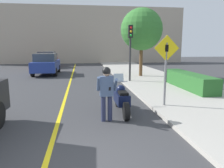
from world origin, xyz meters
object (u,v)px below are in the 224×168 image
(parked_car_blue, at_px, (46,64))
(traffic_light, at_px, (130,42))
(crossing_sign, at_px, (166,64))
(street_tree, at_px, (142,29))
(person_biker, at_px, (107,89))
(parked_car_red, at_px, (47,59))
(motorcycle, at_px, (122,99))

(parked_car_blue, bearing_deg, traffic_light, -40.62)
(crossing_sign, distance_m, street_tree, 8.22)
(parked_car_blue, bearing_deg, crossing_sign, -61.62)
(person_biker, distance_m, traffic_light, 7.30)
(person_biker, height_order, street_tree, street_tree)
(street_tree, bearing_deg, parked_car_blue, 158.73)
(person_biker, distance_m, parked_car_blue, 12.24)
(parked_car_blue, xyz_separation_m, parked_car_red, (-0.85, 6.34, 0.00))
(motorcycle, xyz_separation_m, parked_car_blue, (-4.12, 10.93, 0.37))
(person_biker, relative_size, parked_car_blue, 0.39)
(person_biker, bearing_deg, street_tree, 68.53)
(motorcycle, distance_m, parked_car_red, 17.98)
(parked_car_blue, bearing_deg, street_tree, -21.27)
(crossing_sign, height_order, street_tree, street_tree)
(person_biker, distance_m, street_tree, 9.95)
(person_biker, xyz_separation_m, street_tree, (3.53, 8.98, 2.40))
(street_tree, xyz_separation_m, parked_car_blue, (-7.05, 2.74, -2.55))
(street_tree, bearing_deg, motorcycle, -109.69)
(motorcycle, distance_m, crossing_sign, 2.02)
(motorcycle, bearing_deg, crossing_sign, 9.32)
(traffic_light, distance_m, parked_car_blue, 7.75)
(motorcycle, distance_m, person_biker, 1.12)
(street_tree, bearing_deg, person_biker, -111.47)
(traffic_light, distance_m, parked_car_red, 13.17)
(crossing_sign, relative_size, parked_car_blue, 0.60)
(street_tree, distance_m, parked_car_red, 12.30)
(motorcycle, relative_size, crossing_sign, 0.86)
(parked_car_blue, distance_m, parked_car_red, 6.40)
(motorcycle, relative_size, traffic_light, 0.64)
(street_tree, height_order, parked_car_blue, street_tree)
(person_biker, bearing_deg, traffic_light, 71.74)
(motorcycle, distance_m, parked_car_blue, 11.69)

